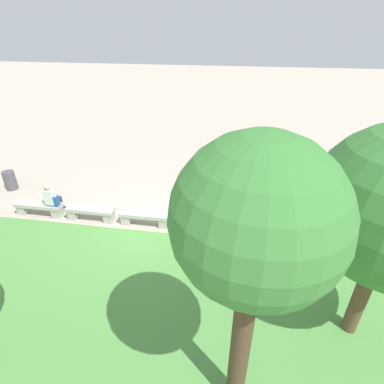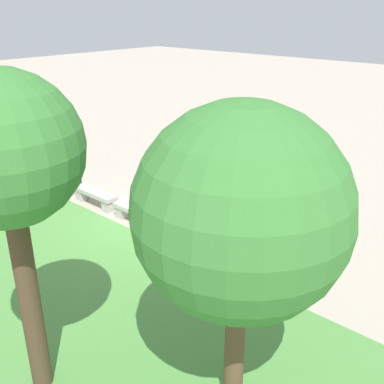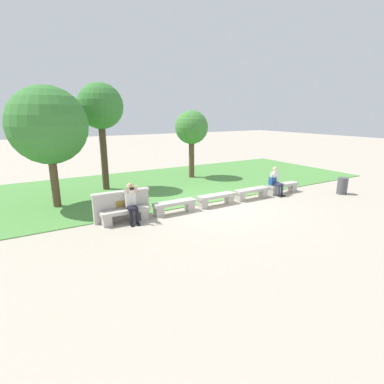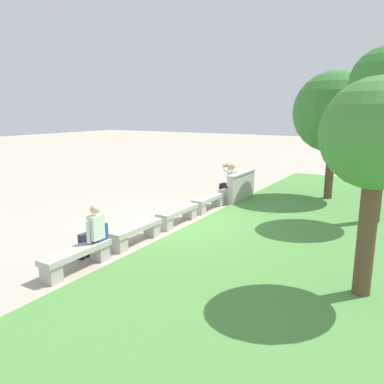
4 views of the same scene
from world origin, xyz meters
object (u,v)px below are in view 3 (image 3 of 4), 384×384
at_px(bench_main, 125,214).
at_px(person_distant, 276,180).
at_px(bench_mid, 216,198).
at_px(bench_far, 252,192).
at_px(tree_behind_wall, 100,108).
at_px(person_photographer, 131,201).
at_px(backpack, 273,181).
at_px(bench_end, 283,187).
at_px(bench_near, 175,205).
at_px(trash_bin, 342,186).
at_px(tree_right_background, 192,128).
at_px(tree_left_background, 48,126).

height_order(bench_main, person_distant, person_distant).
xyz_separation_m(bench_mid, bench_far, (1.86, 0.00, 0.00)).
bearing_deg(bench_far, tree_behind_wall, 135.73).
xyz_separation_m(bench_far, person_photographer, (-5.37, -0.08, 0.45)).
distance_m(bench_far, backpack, 1.26).
distance_m(bench_end, backpack, 0.73).
bearing_deg(tree_behind_wall, person_photographer, -95.38).
bearing_deg(bench_near, person_photographer, -177.33).
relative_size(person_photographer, trash_bin, 1.76).
distance_m(bench_mid, bench_end, 3.72).
bearing_deg(tree_right_background, person_distant, -75.63).
xyz_separation_m(person_distant, trash_bin, (2.71, -1.43, -0.30)).
relative_size(bench_near, tree_left_background, 0.36).
height_order(bench_end, tree_left_background, tree_left_background).
bearing_deg(tree_left_background, backpack, -19.33).
bearing_deg(person_photographer, tree_right_background, 43.67).
relative_size(bench_far, backpack, 3.79).
bearing_deg(trash_bin, bench_near, 169.12).
distance_m(bench_main, bench_near, 1.86).
bearing_deg(person_photographer, tree_left_background, 122.20).
bearing_deg(bench_end, tree_right_background, 109.92).
xyz_separation_m(bench_mid, backpack, (3.07, 0.02, 0.34)).
xyz_separation_m(bench_main, bench_near, (1.86, 0.00, 0.00)).
relative_size(bench_main, backpack, 3.79).
relative_size(tree_left_background, tree_right_background, 1.23).
distance_m(tree_behind_wall, trash_bin, 11.47).
bearing_deg(tree_behind_wall, tree_right_background, 3.29).
distance_m(bench_main, bench_end, 7.44).
bearing_deg(bench_mid, trash_bin, -14.18).
relative_size(bench_mid, backpack, 3.79).
bearing_deg(bench_end, trash_bin, -34.27).
height_order(bench_main, bench_mid, same).
bearing_deg(tree_left_background, bench_near, -39.94).
height_order(bench_far, tree_behind_wall, tree_behind_wall).
relative_size(person_photographer, tree_behind_wall, 0.27).
distance_m(bench_far, tree_behind_wall, 7.70).
relative_size(bench_mid, bench_far, 1.00).
bearing_deg(person_photographer, bench_mid, 1.26).
bearing_deg(bench_near, trash_bin, -10.88).
height_order(backpack, tree_left_background, tree_left_background).
bearing_deg(backpack, bench_near, -179.77).
distance_m(bench_mid, trash_bin, 6.10).
relative_size(bench_mid, person_photographer, 1.23).
relative_size(person_photographer, person_distant, 1.05).
bearing_deg(bench_end, bench_main, 180.00).
bearing_deg(bench_far, tree_left_background, 157.63).
distance_m(person_photographer, tree_left_background, 4.35).
height_order(tree_behind_wall, tree_left_background, tree_behind_wall).
distance_m(backpack, trash_bin, 3.23).
bearing_deg(bench_far, bench_end, 0.00).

